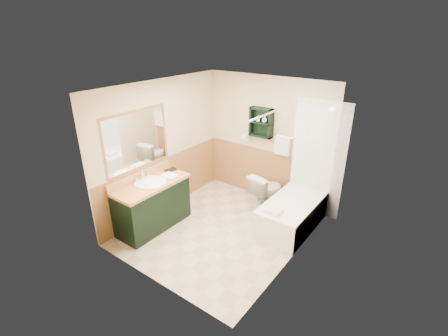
% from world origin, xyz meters
% --- Properties ---
extents(floor, '(3.00, 3.00, 0.00)m').
position_xyz_m(floor, '(0.00, 0.00, 0.00)').
color(floor, '#C7B491').
rests_on(floor, ground).
extents(back_wall, '(2.60, 0.04, 2.40)m').
position_xyz_m(back_wall, '(0.00, 1.52, 1.20)').
color(back_wall, beige).
rests_on(back_wall, ground).
extents(left_wall, '(0.04, 3.00, 2.40)m').
position_xyz_m(left_wall, '(-1.32, 0.00, 1.20)').
color(left_wall, beige).
rests_on(left_wall, ground).
extents(right_wall, '(0.04, 3.00, 2.40)m').
position_xyz_m(right_wall, '(1.32, 0.00, 1.20)').
color(right_wall, beige).
rests_on(right_wall, ground).
extents(ceiling, '(2.60, 3.00, 0.04)m').
position_xyz_m(ceiling, '(0.00, 0.00, 2.42)').
color(ceiling, white).
rests_on(ceiling, back_wall).
extents(wainscot_left, '(2.98, 2.98, 1.00)m').
position_xyz_m(wainscot_left, '(-1.29, 0.00, 0.50)').
color(wainscot_left, '#AE7746').
rests_on(wainscot_left, left_wall).
extents(wainscot_back, '(2.58, 2.58, 1.00)m').
position_xyz_m(wainscot_back, '(0.00, 1.49, 0.50)').
color(wainscot_back, '#AE7746').
rests_on(wainscot_back, back_wall).
extents(mirror_frame, '(1.30, 1.30, 1.00)m').
position_xyz_m(mirror_frame, '(-1.27, -0.55, 1.50)').
color(mirror_frame, olive).
rests_on(mirror_frame, left_wall).
extents(mirror_glass, '(1.20, 1.20, 0.90)m').
position_xyz_m(mirror_glass, '(-1.27, -0.55, 1.50)').
color(mirror_glass, white).
rests_on(mirror_glass, left_wall).
extents(tile_right, '(1.50, 1.50, 2.10)m').
position_xyz_m(tile_right, '(1.28, 0.75, 1.05)').
color(tile_right, white).
rests_on(tile_right, right_wall).
extents(tile_back, '(0.95, 0.95, 2.10)m').
position_xyz_m(tile_back, '(1.03, 1.48, 1.05)').
color(tile_back, white).
rests_on(tile_back, back_wall).
extents(tile_accent, '(1.50, 1.50, 0.10)m').
position_xyz_m(tile_accent, '(1.27, 0.75, 1.90)').
color(tile_accent, '#164D31').
rests_on(tile_accent, right_wall).
extents(wall_shelf, '(0.45, 0.15, 0.55)m').
position_xyz_m(wall_shelf, '(-0.10, 1.41, 1.55)').
color(wall_shelf, black).
rests_on(wall_shelf, back_wall).
extents(hair_dryer, '(0.10, 0.24, 0.18)m').
position_xyz_m(hair_dryer, '(-0.40, 1.43, 1.20)').
color(hair_dryer, white).
rests_on(hair_dryer, back_wall).
extents(towel_bar, '(0.40, 0.06, 0.40)m').
position_xyz_m(towel_bar, '(0.35, 1.45, 1.35)').
color(towel_bar, silver).
rests_on(towel_bar, back_wall).
extents(curtain_rod, '(0.03, 1.60, 0.03)m').
position_xyz_m(curtain_rod, '(0.53, 0.75, 2.00)').
color(curtain_rod, silver).
rests_on(curtain_rod, back_wall).
extents(shower_curtain, '(1.05, 1.05, 1.70)m').
position_xyz_m(shower_curtain, '(0.53, 0.92, 1.15)').
color(shower_curtain, '#BEB390').
rests_on(shower_curtain, curtain_rod).
extents(vanity, '(0.59, 1.31, 0.83)m').
position_xyz_m(vanity, '(-0.99, -0.59, 0.42)').
color(vanity, black).
rests_on(vanity, ground).
extents(bathtub, '(0.74, 1.50, 0.49)m').
position_xyz_m(bathtub, '(0.93, 0.85, 0.25)').
color(bathtub, white).
rests_on(bathtub, ground).
extents(toilet, '(0.54, 0.80, 0.72)m').
position_xyz_m(toilet, '(0.27, 1.08, 0.36)').
color(toilet, white).
rests_on(toilet, ground).
extents(counter_towel, '(0.26, 0.20, 0.04)m').
position_xyz_m(counter_towel, '(-0.89, -0.24, 0.85)').
color(counter_towel, silver).
rests_on(counter_towel, vanity).
extents(vanity_book, '(0.15, 0.05, 0.20)m').
position_xyz_m(vanity_book, '(-1.16, -0.01, 0.93)').
color(vanity_book, black).
rests_on(vanity_book, vanity).
extents(tub_towel, '(0.25, 0.21, 0.07)m').
position_xyz_m(tub_towel, '(0.82, 0.29, 0.53)').
color(tub_towel, silver).
rests_on(tub_towel, bathtub).
extents(soap_bottle_a, '(0.10, 0.13, 0.05)m').
position_xyz_m(soap_bottle_a, '(-0.16, 1.40, 1.59)').
color(soap_bottle_a, white).
rests_on(soap_bottle_a, wall_shelf).
extents(soap_bottle_b, '(0.12, 0.14, 0.09)m').
position_xyz_m(soap_bottle_b, '(-0.03, 1.40, 1.61)').
color(soap_bottle_b, white).
rests_on(soap_bottle_b, wall_shelf).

